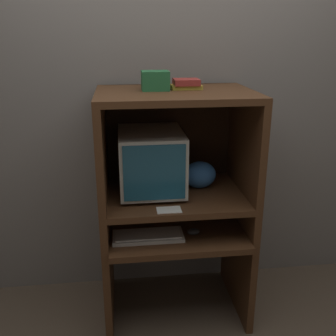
# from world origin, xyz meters

# --- Properties ---
(wall_back) EXTENTS (6.00, 0.06, 2.60)m
(wall_back) POSITION_xyz_m (0.00, 0.68, 1.30)
(wall_back) COLOR gray
(wall_back) RESTS_ON ground_plane
(desk_base) EXTENTS (0.87, 0.65, 0.60)m
(desk_base) POSITION_xyz_m (0.00, 0.27, 0.38)
(desk_base) COLOR #4C2D19
(desk_base) RESTS_ON ground_plane
(desk_monitor_shelf) EXTENTS (0.87, 0.62, 0.21)m
(desk_monitor_shelf) POSITION_xyz_m (0.00, 0.31, 0.76)
(desk_monitor_shelf) COLOR #4C2D19
(desk_monitor_shelf) RESTS_ON desk_base
(hutch_upper) EXTENTS (0.87, 0.62, 0.60)m
(hutch_upper) POSITION_xyz_m (0.00, 0.34, 1.20)
(hutch_upper) COLOR #4C2D19
(hutch_upper) RESTS_ON desk_monitor_shelf
(crt_monitor) EXTENTS (0.37, 0.45, 0.36)m
(crt_monitor) POSITION_xyz_m (-0.14, 0.35, 1.00)
(crt_monitor) COLOR beige
(crt_monitor) RESTS_ON desk_monitor_shelf
(keyboard) EXTENTS (0.40, 0.17, 0.03)m
(keyboard) POSITION_xyz_m (-0.17, 0.16, 0.62)
(keyboard) COLOR beige
(keyboard) RESTS_ON desk_base
(mouse) EXTENTS (0.07, 0.05, 0.03)m
(mouse) POSITION_xyz_m (0.09, 0.17, 0.62)
(mouse) COLOR #28282B
(mouse) RESTS_ON desk_base
(snack_bag) EXTENTS (0.20, 0.15, 0.16)m
(snack_bag) POSITION_xyz_m (0.16, 0.37, 0.89)
(snack_bag) COLOR #336BB7
(snack_bag) RESTS_ON desk_monitor_shelf
(book_stack) EXTENTS (0.17, 0.13, 0.06)m
(book_stack) POSITION_xyz_m (0.07, 0.38, 1.43)
(book_stack) COLOR gold
(book_stack) RESTS_ON hutch_upper
(paper_card) EXTENTS (0.13, 0.08, 0.00)m
(paper_card) POSITION_xyz_m (-0.07, 0.07, 0.81)
(paper_card) COLOR white
(paper_card) RESTS_ON desk_monitor_shelf
(storage_box) EXTENTS (0.15, 0.13, 0.10)m
(storage_box) POSITION_xyz_m (-0.11, 0.35, 1.46)
(storage_box) COLOR #236638
(storage_box) RESTS_ON hutch_upper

